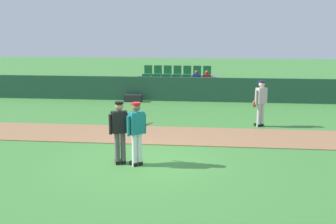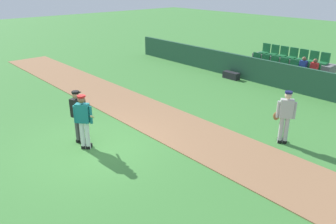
{
  "view_description": "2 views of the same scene",
  "coord_description": "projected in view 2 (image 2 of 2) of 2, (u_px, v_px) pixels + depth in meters",
  "views": [
    {
      "loc": [
        1.89,
        -10.76,
        3.72
      ],
      "look_at": [
        0.52,
        2.05,
        1.05
      ],
      "focal_mm": 43.59,
      "sensor_mm": 36.0,
      "label": 1
    },
    {
      "loc": [
        8.6,
        -4.46,
        4.96
      ],
      "look_at": [
        1.56,
        1.75,
        1.2
      ],
      "focal_mm": 35.64,
      "sensor_mm": 36.0,
      "label": 2
    }
  ],
  "objects": [
    {
      "name": "batter_teal_jersey",
      "position": [
        84.0,
        120.0,
        10.13
      ],
      "size": [
        0.71,
        0.69,
        1.76
      ],
      "color": "white",
      "rests_on": "ground"
    },
    {
      "name": "stadium_bleachers",
      "position": [
        286.0,
        71.0,
        17.35
      ],
      "size": [
        4.45,
        2.1,
        1.65
      ],
      "color": "slate",
      "rests_on": "ground"
    },
    {
      "name": "dugout_fence",
      "position": [
        271.0,
        74.0,
        16.43
      ],
      "size": [
        20.0,
        0.16,
        1.24
      ],
      "primitive_type": "cube",
      "color": "#234C38",
      "rests_on": "ground"
    },
    {
      "name": "umpire_home_plate",
      "position": [
        78.0,
        114.0,
        10.51
      ],
      "size": [
        0.56,
        0.41,
        1.76
      ],
      "color": "#4C4C4C",
      "rests_on": "ground"
    },
    {
      "name": "infield_dirt_path",
      "position": [
        165.0,
        122.0,
        12.4
      ],
      "size": [
        28.0,
        2.44,
        0.03
      ],
      "primitive_type": "cube",
      "color": "#9E704C",
      "rests_on": "ground"
    },
    {
      "name": "ground_plane",
      "position": [
        94.0,
        147.0,
        10.57
      ],
      "size": [
        80.0,
        80.0,
        0.0
      ],
      "primitive_type": "plane",
      "color": "#42843A"
    },
    {
      "name": "equipment_bag",
      "position": [
        231.0,
        75.0,
        17.76
      ],
      "size": [
        0.9,
        0.36,
        0.36
      ],
      "primitive_type": "cube",
      "color": "#232328",
      "rests_on": "ground"
    },
    {
      "name": "runner_grey_jersey",
      "position": [
        285.0,
        115.0,
        10.5
      ],
      "size": [
        0.61,
        0.46,
        1.76
      ],
      "color": "#B2B2B2",
      "rests_on": "ground"
    }
  ]
}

